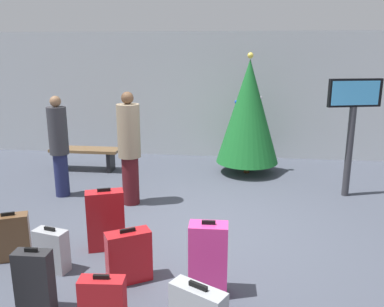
{
  "coord_description": "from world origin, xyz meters",
  "views": [
    {
      "loc": [
        0.63,
        -5.28,
        2.54
      ],
      "look_at": [
        -0.13,
        0.99,
        0.9
      ],
      "focal_mm": 37.83,
      "sensor_mm": 36.0,
      "label": 1
    }
  ],
  "objects_px": {
    "suitcase_4": "(11,237)",
    "flight_info_kiosk": "(353,115)",
    "suitcase_0": "(129,256)",
    "suitcase_2": "(208,259)",
    "traveller_1": "(129,146)",
    "suitcase_5": "(106,220)",
    "suitcase_8": "(52,250)",
    "holiday_tree": "(248,112)",
    "suitcase_7": "(103,304)",
    "traveller_0": "(59,144)",
    "waiting_bench": "(86,154)",
    "suitcase_3": "(35,282)"
  },
  "relations": [
    {
      "from": "suitcase_2",
      "to": "suitcase_8",
      "type": "distance_m",
      "value": 1.88
    },
    {
      "from": "traveller_1",
      "to": "suitcase_2",
      "type": "relative_size",
      "value": 2.25
    },
    {
      "from": "suitcase_5",
      "to": "suitcase_0",
      "type": "bearing_deg",
      "value": -54.82
    },
    {
      "from": "waiting_bench",
      "to": "suitcase_0",
      "type": "bearing_deg",
      "value": -62.92
    },
    {
      "from": "flight_info_kiosk",
      "to": "traveller_0",
      "type": "relative_size",
      "value": 1.16
    },
    {
      "from": "traveller_1",
      "to": "suitcase_5",
      "type": "bearing_deg",
      "value": -86.35
    },
    {
      "from": "flight_info_kiosk",
      "to": "suitcase_4",
      "type": "bearing_deg",
      "value": -148.74
    },
    {
      "from": "suitcase_7",
      "to": "traveller_1",
      "type": "bearing_deg",
      "value": 100.64
    },
    {
      "from": "waiting_bench",
      "to": "suitcase_8",
      "type": "xyz_separation_m",
      "value": [
        1.12,
        -3.97,
        -0.1
      ]
    },
    {
      "from": "waiting_bench",
      "to": "suitcase_8",
      "type": "bearing_deg",
      "value": -74.18
    },
    {
      "from": "traveller_1",
      "to": "suitcase_8",
      "type": "bearing_deg",
      "value": -99.2
    },
    {
      "from": "holiday_tree",
      "to": "suitcase_3",
      "type": "height_order",
      "value": "holiday_tree"
    },
    {
      "from": "suitcase_3",
      "to": "holiday_tree",
      "type": "bearing_deg",
      "value": 66.9
    },
    {
      "from": "suitcase_0",
      "to": "suitcase_2",
      "type": "distance_m",
      "value": 0.91
    },
    {
      "from": "suitcase_0",
      "to": "suitcase_8",
      "type": "relative_size",
      "value": 1.16
    },
    {
      "from": "suitcase_4",
      "to": "suitcase_8",
      "type": "relative_size",
      "value": 1.13
    },
    {
      "from": "traveller_0",
      "to": "suitcase_4",
      "type": "bearing_deg",
      "value": -81.41
    },
    {
      "from": "holiday_tree",
      "to": "suitcase_0",
      "type": "distance_m",
      "value": 4.62
    },
    {
      "from": "traveller_0",
      "to": "suitcase_5",
      "type": "relative_size",
      "value": 2.15
    },
    {
      "from": "holiday_tree",
      "to": "suitcase_4",
      "type": "xyz_separation_m",
      "value": [
        -2.93,
        -4.0,
        -1.01
      ]
    },
    {
      "from": "traveller_1",
      "to": "suitcase_7",
      "type": "bearing_deg",
      "value": -79.36
    },
    {
      "from": "traveller_1",
      "to": "suitcase_4",
      "type": "relative_size",
      "value": 3.06
    },
    {
      "from": "holiday_tree",
      "to": "suitcase_3",
      "type": "distance_m",
      "value": 5.47
    },
    {
      "from": "flight_info_kiosk",
      "to": "suitcase_8",
      "type": "bearing_deg",
      "value": -143.15
    },
    {
      "from": "traveller_1",
      "to": "suitcase_2",
      "type": "distance_m",
      "value": 2.92
    },
    {
      "from": "flight_info_kiosk",
      "to": "traveller_1",
      "type": "xyz_separation_m",
      "value": [
        -3.69,
        -0.84,
        -0.45
      ]
    },
    {
      "from": "traveller_0",
      "to": "traveller_1",
      "type": "distance_m",
      "value": 1.33
    },
    {
      "from": "suitcase_0",
      "to": "suitcase_4",
      "type": "relative_size",
      "value": 1.03
    },
    {
      "from": "suitcase_4",
      "to": "suitcase_0",
      "type": "bearing_deg",
      "value": -10.81
    },
    {
      "from": "traveller_1",
      "to": "suitcase_3",
      "type": "relative_size",
      "value": 2.72
    },
    {
      "from": "suitcase_4",
      "to": "flight_info_kiosk",
      "type": "bearing_deg",
      "value": 31.26
    },
    {
      "from": "suitcase_0",
      "to": "suitcase_4",
      "type": "bearing_deg",
      "value": 169.19
    },
    {
      "from": "holiday_tree",
      "to": "traveller_0",
      "type": "height_order",
      "value": "holiday_tree"
    },
    {
      "from": "suitcase_4",
      "to": "suitcase_3",
      "type": "bearing_deg",
      "value": -49.47
    },
    {
      "from": "waiting_bench",
      "to": "traveller_0",
      "type": "xyz_separation_m",
      "value": [
        0.16,
        -1.55,
        0.58
      ]
    },
    {
      "from": "traveller_0",
      "to": "suitcase_0",
      "type": "xyz_separation_m",
      "value": [
        1.92,
        -2.52,
        -0.64
      ]
    },
    {
      "from": "holiday_tree",
      "to": "traveller_0",
      "type": "xyz_separation_m",
      "value": [
        -3.26,
        -1.78,
        -0.36
      ]
    },
    {
      "from": "waiting_bench",
      "to": "traveller_1",
      "type": "bearing_deg",
      "value": -50.18
    },
    {
      "from": "flight_info_kiosk",
      "to": "suitcase_5",
      "type": "bearing_deg",
      "value": -145.95
    },
    {
      "from": "suitcase_0",
      "to": "suitcase_8",
      "type": "height_order",
      "value": "suitcase_0"
    },
    {
      "from": "traveller_0",
      "to": "suitcase_2",
      "type": "bearing_deg",
      "value": -43.37
    },
    {
      "from": "traveller_1",
      "to": "suitcase_8",
      "type": "height_order",
      "value": "traveller_1"
    },
    {
      "from": "suitcase_7",
      "to": "suitcase_8",
      "type": "xyz_separation_m",
      "value": [
        -0.94,
        0.93,
        -0.01
      ]
    },
    {
      "from": "suitcase_2",
      "to": "suitcase_5",
      "type": "height_order",
      "value": "suitcase_2"
    },
    {
      "from": "suitcase_2",
      "to": "waiting_bench",
      "type": "bearing_deg",
      "value": 125.3
    },
    {
      "from": "suitcase_7",
      "to": "suitcase_3",
      "type": "bearing_deg",
      "value": 166.8
    },
    {
      "from": "holiday_tree",
      "to": "flight_info_kiosk",
      "type": "distance_m",
      "value": 2.1
    },
    {
      "from": "traveller_1",
      "to": "suitcase_5",
      "type": "relative_size",
      "value": 2.28
    },
    {
      "from": "suitcase_3",
      "to": "suitcase_4",
      "type": "bearing_deg",
      "value": 130.53
    },
    {
      "from": "suitcase_5",
      "to": "suitcase_7",
      "type": "distance_m",
      "value": 1.62
    }
  ]
}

